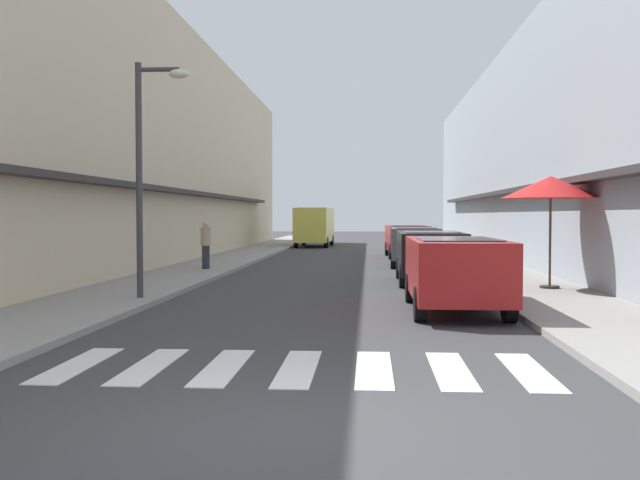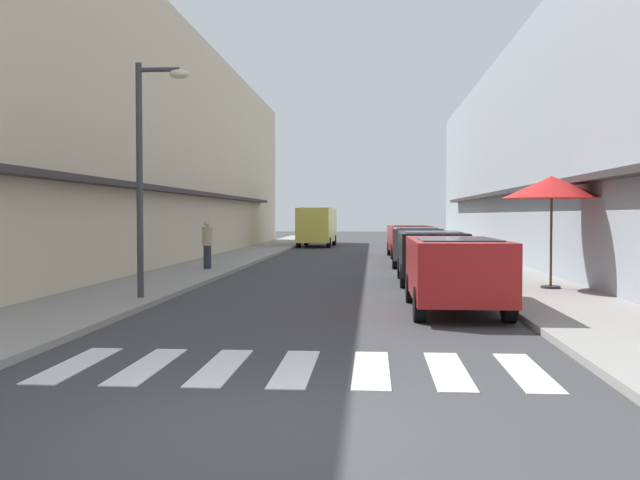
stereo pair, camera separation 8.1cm
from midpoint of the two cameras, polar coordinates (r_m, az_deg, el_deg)
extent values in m
plane|color=#38383A|center=(26.90, 2.30, -2.10)|extent=(113.25, 113.25, 0.00)
cube|color=gray|center=(27.52, -8.14, -1.90)|extent=(2.66, 72.07, 0.12)
cube|color=gray|center=(27.18, 12.87, -1.98)|extent=(2.66, 72.07, 0.12)
cube|color=beige|center=(30.14, -14.72, 7.36)|extent=(5.00, 48.33, 9.54)
cube|color=#332D2D|center=(29.25, -9.58, 3.69)|extent=(0.50, 33.83, 0.16)
cube|color=#939EA8|center=(29.56, 19.88, 6.63)|extent=(5.00, 48.33, 8.74)
cube|color=#332D2D|center=(28.86, 14.57, 3.68)|extent=(0.50, 33.83, 0.16)
cube|color=silver|center=(9.78, -18.80, -9.45)|extent=(0.45, 2.20, 0.01)
cube|color=silver|center=(9.45, -13.41, -9.79)|extent=(0.45, 2.20, 0.01)
cube|color=silver|center=(9.21, -7.69, -10.06)|extent=(0.45, 2.20, 0.01)
cube|color=silver|center=(9.07, -1.71, -10.24)|extent=(0.45, 2.20, 0.01)
cube|color=silver|center=(9.02, 4.41, -10.31)|extent=(0.45, 2.20, 0.01)
cube|color=silver|center=(9.07, 10.52, -10.27)|extent=(0.45, 2.20, 0.01)
cube|color=silver|center=(9.22, 16.49, -10.12)|extent=(0.45, 2.20, 0.01)
cube|color=maroon|center=(14.42, 10.95, -2.18)|extent=(1.76, 4.34, 1.13)
cube|color=black|center=(14.19, 11.06, -1.01)|extent=(1.47, 2.43, 0.56)
cylinder|color=black|center=(15.83, 7.46, -3.84)|extent=(0.22, 0.64, 0.64)
cylinder|color=black|center=(16.00, 13.17, -3.82)|extent=(0.22, 0.64, 0.64)
cylinder|color=black|center=(12.99, 8.19, -5.13)|extent=(0.22, 0.64, 0.64)
cylinder|color=black|center=(13.19, 15.12, -5.07)|extent=(0.22, 0.64, 0.64)
cube|color=black|center=(20.32, 9.01, -0.96)|extent=(1.79, 4.22, 1.13)
cube|color=black|center=(20.09, 9.07, -0.12)|extent=(1.49, 2.37, 0.56)
cylinder|color=black|center=(21.69, 6.64, -2.26)|extent=(0.23, 0.64, 0.64)
cylinder|color=black|center=(21.80, 10.82, -2.26)|extent=(0.23, 0.64, 0.64)
cylinder|color=black|center=(18.93, 6.91, -2.88)|extent=(0.23, 0.64, 0.64)
cylinder|color=black|center=(19.05, 11.70, -2.88)|extent=(0.23, 0.64, 0.64)
cube|color=#4C5156|center=(26.85, 7.86, -0.24)|extent=(1.87, 3.97, 1.13)
cube|color=black|center=(26.64, 7.89, 0.40)|extent=(1.53, 2.24, 0.56)
cylinder|color=black|center=(28.15, 6.15, -1.28)|extent=(0.24, 0.65, 0.64)
cylinder|color=black|center=(28.20, 9.38, -1.29)|extent=(0.24, 0.65, 0.64)
cylinder|color=black|center=(25.57, 6.17, -1.61)|extent=(0.24, 0.65, 0.64)
cylinder|color=black|center=(25.63, 9.72, -1.62)|extent=(0.24, 0.65, 0.64)
cube|color=maroon|center=(32.58, 7.23, 0.16)|extent=(1.89, 4.51, 1.13)
cube|color=black|center=(32.35, 7.25, 0.69)|extent=(1.55, 2.54, 0.56)
cylinder|color=black|center=(34.01, 5.68, -0.71)|extent=(0.24, 0.65, 0.64)
cylinder|color=black|center=(34.14, 8.35, -0.71)|extent=(0.24, 0.65, 0.64)
cylinder|color=black|center=(31.08, 5.99, -0.97)|extent=(0.24, 0.65, 0.64)
cylinder|color=black|center=(31.22, 8.90, -0.97)|extent=(0.24, 0.65, 0.64)
cube|color=#D8CC4C|center=(43.45, -0.18, 1.23)|extent=(2.14, 5.47, 2.03)
cube|color=black|center=(43.18, -0.21, 2.23)|extent=(1.74, 3.08, 0.56)
cylinder|color=black|center=(45.35, -1.05, -0.02)|extent=(0.24, 0.65, 0.64)
cylinder|color=black|center=(45.16, 1.20, -0.03)|extent=(0.24, 0.65, 0.64)
cylinder|color=black|center=(41.82, -1.68, -0.19)|extent=(0.24, 0.65, 0.64)
cylinder|color=black|center=(41.61, 0.76, -0.20)|extent=(0.24, 0.65, 0.64)
cylinder|color=#38383D|center=(16.06, -14.15, 4.63)|extent=(0.14, 0.14, 5.12)
cylinder|color=#38383D|center=(16.22, -12.68, 13.21)|extent=(0.90, 0.10, 0.10)
ellipsoid|color=beige|center=(16.08, -11.10, 12.96)|extent=(0.44, 0.28, 0.20)
cylinder|color=#262626|center=(18.50, 18.16, -3.61)|extent=(0.48, 0.48, 0.06)
cylinder|color=#4C3823|center=(18.43, 18.20, 0.17)|extent=(0.06, 0.06, 2.50)
cone|color=red|center=(18.43, 18.24, 4.06)|extent=(2.42, 2.42, 0.55)
cylinder|color=#282B33|center=(24.17, -8.94, -1.37)|extent=(0.26, 0.26, 0.79)
cylinder|color=tan|center=(24.14, -8.95, 0.29)|extent=(0.34, 0.34, 0.62)
sphere|color=tan|center=(24.13, -8.96, 1.28)|extent=(0.21, 0.21, 0.21)
camera|label=1|loc=(0.04, -89.84, 0.01)|focal=39.83mm
camera|label=2|loc=(0.04, 90.16, -0.01)|focal=39.83mm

